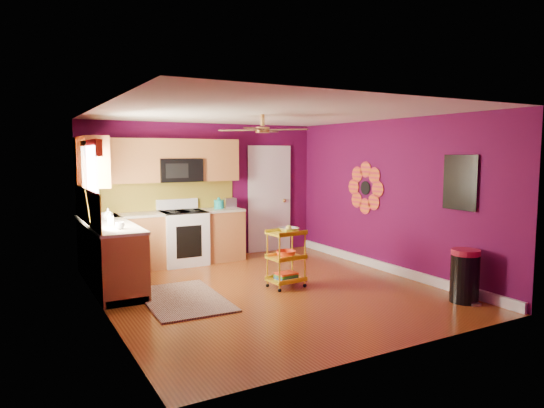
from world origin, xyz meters
TOP-DOWN VIEW (x-y plane):
  - ground at (0.00, 0.00)m, footprint 5.00×5.00m
  - room_envelope at (0.03, 0.00)m, footprint 4.54×5.04m
  - lower_cabinets at (-1.35, 1.82)m, footprint 2.81×2.31m
  - electric_range at (-0.55, 2.17)m, footprint 0.76×0.66m
  - upper_cabinetry at (-1.24, 2.17)m, footprint 2.80×2.30m
  - left_window at (-2.22, 1.05)m, footprint 0.08×1.35m
  - panel_door at (1.35, 2.47)m, footprint 0.95×0.11m
  - right_wall_art at (2.23, -0.34)m, footprint 0.04×2.74m
  - ceiling_fan at (0.00, 0.20)m, footprint 1.01×1.01m
  - shag_rug at (-1.24, 0.13)m, footprint 1.05×1.66m
  - rolling_cart at (0.29, -0.00)m, footprint 0.53×0.41m
  - trash_can at (1.97, -1.75)m, footprint 0.47×0.47m
  - teal_kettle at (0.17, 2.23)m, footprint 0.18×0.18m
  - toaster at (0.40, 2.27)m, footprint 0.22×0.15m
  - soap_bottle_a at (-1.97, 1.10)m, footprint 0.08×0.08m
  - soap_bottle_b at (-1.91, 1.59)m, footprint 0.15×0.15m
  - counter_dish at (-1.90, 1.95)m, footprint 0.28×0.28m
  - counter_cup at (-1.93, 0.63)m, footprint 0.12×0.12m

SIDE VIEW (x-z plane):
  - ground at x=0.00m, z-range 0.00..0.00m
  - shag_rug at x=-1.24m, z-range 0.00..0.02m
  - trash_can at x=1.97m, z-range 0.00..0.70m
  - lower_cabinets at x=-1.35m, z-range -0.04..0.90m
  - rolling_cart at x=0.29m, z-range 0.01..0.92m
  - electric_range at x=-0.55m, z-range -0.08..1.05m
  - counter_dish at x=-1.90m, z-range 0.94..1.01m
  - counter_cup at x=-1.93m, z-range 0.94..1.04m
  - teal_kettle at x=0.17m, z-range 0.92..1.13m
  - panel_door at x=1.35m, z-range -0.05..2.10m
  - toaster at x=0.40m, z-range 0.94..1.12m
  - soap_bottle_a at x=-1.97m, z-range 0.94..1.12m
  - soap_bottle_b at x=-1.91m, z-range 0.94..1.13m
  - right_wall_art at x=2.23m, z-range 0.92..1.96m
  - room_envelope at x=0.03m, z-range 0.37..2.89m
  - left_window at x=-2.22m, z-range 1.20..2.28m
  - upper_cabinetry at x=-1.24m, z-range 1.17..2.43m
  - ceiling_fan at x=0.00m, z-range 2.16..2.42m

